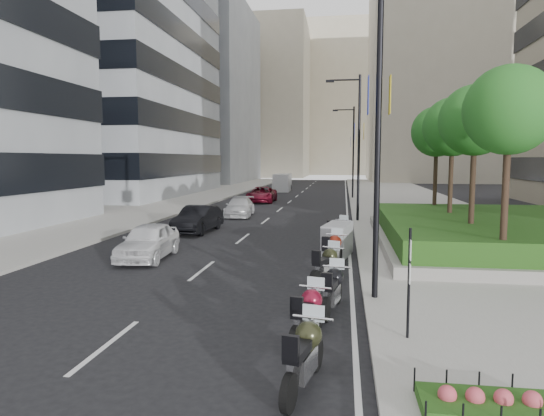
% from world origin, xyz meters
% --- Properties ---
extents(ground, '(160.00, 160.00, 0.00)m').
position_xyz_m(ground, '(0.00, 0.00, 0.00)').
color(ground, black).
rests_on(ground, ground).
extents(sidewalk_right, '(10.00, 100.00, 0.15)m').
position_xyz_m(sidewalk_right, '(9.00, 30.00, 0.07)').
color(sidewalk_right, '#9E9B93').
rests_on(sidewalk_right, ground).
extents(sidewalk_left, '(8.00, 100.00, 0.15)m').
position_xyz_m(sidewalk_left, '(-12.00, 30.00, 0.07)').
color(sidewalk_left, '#9E9B93').
rests_on(sidewalk_left, ground).
extents(lane_edge, '(0.12, 100.00, 0.01)m').
position_xyz_m(lane_edge, '(3.70, 30.00, 0.01)').
color(lane_edge, silver).
rests_on(lane_edge, ground).
extents(lane_centre, '(0.12, 100.00, 0.01)m').
position_xyz_m(lane_centre, '(-1.50, 30.00, 0.01)').
color(lane_centre, silver).
rests_on(lane_centre, ground).
extents(building_grey_mid, '(22.00, 26.00, 40.00)m').
position_xyz_m(building_grey_mid, '(-24.00, 38.00, 20.00)').
color(building_grey_mid, gray).
rests_on(building_grey_mid, ground).
extents(building_grey_far, '(22.00, 26.00, 30.00)m').
position_xyz_m(building_grey_far, '(-24.00, 70.00, 15.00)').
color(building_grey_far, gray).
rests_on(building_grey_far, ground).
extents(building_cream_right, '(28.00, 24.00, 36.00)m').
position_xyz_m(building_cream_right, '(22.00, 80.00, 18.00)').
color(building_cream_right, '#B7AD93').
rests_on(building_cream_right, ground).
extents(building_cream_left, '(26.00, 24.00, 34.00)m').
position_xyz_m(building_cream_left, '(-18.00, 100.00, 17.00)').
color(building_cream_left, '#B7AD93').
rests_on(building_cream_left, ground).
extents(building_cream_centre, '(30.00, 24.00, 38.00)m').
position_xyz_m(building_cream_centre, '(2.00, 120.00, 19.00)').
color(building_cream_centre, '#B7AD93').
rests_on(building_cream_centre, ground).
extents(planter, '(10.00, 14.00, 0.40)m').
position_xyz_m(planter, '(10.00, 10.00, 0.35)').
color(planter, gray).
rests_on(planter, sidewalk_right).
extents(hedge, '(9.40, 13.40, 0.80)m').
position_xyz_m(hedge, '(10.00, 10.00, 0.95)').
color(hedge, '#183E11').
rests_on(hedge, planter).
extents(flower_bed, '(2.00, 1.00, 0.20)m').
position_xyz_m(flower_bed, '(5.60, -5.00, 0.25)').
color(flower_bed, '#183E11').
rests_on(flower_bed, sidewalk_right).
extents(tree_0, '(2.80, 2.80, 6.30)m').
position_xyz_m(tree_0, '(8.50, 4.00, 5.42)').
color(tree_0, '#332319').
rests_on(tree_0, planter).
extents(tree_1, '(2.80, 2.80, 6.30)m').
position_xyz_m(tree_1, '(8.50, 8.00, 5.42)').
color(tree_1, '#332319').
rests_on(tree_1, planter).
extents(tree_2, '(2.80, 2.80, 6.30)m').
position_xyz_m(tree_2, '(8.50, 12.00, 5.42)').
color(tree_2, '#332319').
rests_on(tree_2, planter).
extents(tree_3, '(2.80, 2.80, 6.30)m').
position_xyz_m(tree_3, '(8.50, 16.00, 5.42)').
color(tree_3, '#332319').
rests_on(tree_3, planter).
extents(lamp_post_0, '(2.34, 0.45, 9.00)m').
position_xyz_m(lamp_post_0, '(4.14, 1.00, 5.07)').
color(lamp_post_0, black).
rests_on(lamp_post_0, ground).
extents(lamp_post_1, '(2.34, 0.45, 9.00)m').
position_xyz_m(lamp_post_1, '(4.14, 18.00, 5.07)').
color(lamp_post_1, black).
rests_on(lamp_post_1, ground).
extents(lamp_post_2, '(2.34, 0.45, 9.00)m').
position_xyz_m(lamp_post_2, '(4.14, 36.00, 5.07)').
color(lamp_post_2, black).
rests_on(lamp_post_2, ground).
extents(parking_sign, '(0.06, 0.32, 2.50)m').
position_xyz_m(parking_sign, '(4.80, -2.00, 1.46)').
color(parking_sign, black).
rests_on(parking_sign, ground).
extents(motorcycle_0, '(0.77, 2.21, 1.11)m').
position_xyz_m(motorcycle_0, '(2.79, -4.30, 0.59)').
color(motorcycle_0, black).
rests_on(motorcycle_0, ground).
extents(motorcycle_1, '(0.81, 2.17, 1.09)m').
position_xyz_m(motorcycle_1, '(2.70, -2.13, 0.59)').
color(motorcycle_1, black).
rests_on(motorcycle_1, ground).
extents(motorcycle_2, '(0.73, 2.19, 1.10)m').
position_xyz_m(motorcycle_2, '(3.18, 0.01, 0.59)').
color(motorcycle_2, black).
rests_on(motorcycle_2, ground).
extents(motorcycle_3, '(1.04, 2.12, 1.11)m').
position_xyz_m(motorcycle_3, '(2.92, 2.74, 0.60)').
color(motorcycle_3, black).
rests_on(motorcycle_3, ground).
extents(motorcycle_4, '(0.91, 2.34, 1.19)m').
position_xyz_m(motorcycle_4, '(3.05, 4.96, 0.63)').
color(motorcycle_4, black).
rests_on(motorcycle_4, ground).
extents(motorcycle_5, '(1.29, 2.34, 1.34)m').
position_xyz_m(motorcycle_5, '(3.20, 7.18, 0.67)').
color(motorcycle_5, black).
rests_on(motorcycle_5, ground).
extents(motorcycle_6, '(1.16, 2.18, 1.17)m').
position_xyz_m(motorcycle_6, '(3.20, 9.47, 0.62)').
color(motorcycle_6, black).
rests_on(motorcycle_6, ground).
extents(car_a, '(1.92, 4.24, 1.41)m').
position_xyz_m(car_a, '(-4.19, 5.69, 0.71)').
color(car_a, white).
rests_on(car_a, ground).
extents(car_b, '(1.82, 4.41, 1.42)m').
position_xyz_m(car_b, '(-4.32, 12.71, 0.71)').
color(car_b, black).
rests_on(car_b, ground).
extents(car_c, '(2.15, 4.53, 1.28)m').
position_xyz_m(car_c, '(-3.66, 20.25, 0.64)').
color(car_c, silver).
rests_on(car_c, ground).
extents(car_d, '(2.41, 5.10, 1.41)m').
position_xyz_m(car_d, '(-3.98, 31.28, 0.70)').
color(car_d, maroon).
rests_on(car_d, ground).
extents(delivery_van, '(2.05, 5.08, 2.11)m').
position_xyz_m(delivery_van, '(-4.05, 46.65, 0.98)').
color(delivery_van, '#BBBBBD').
rests_on(delivery_van, ground).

